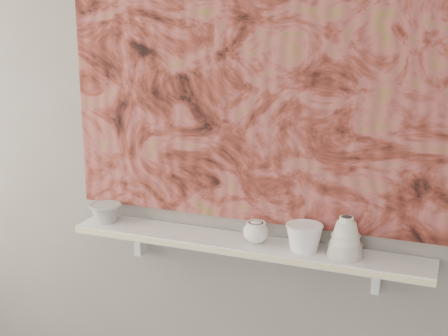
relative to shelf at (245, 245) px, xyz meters
The scene contains 11 objects.
wall_back 0.45m from the shelf, 90.00° to the left, with size 3.60×3.60×0.00m, color gray.
shelf is the anchor object (origin of this frame).
shelf_stripe 0.09m from the shelf, 90.00° to the right, with size 1.40×0.01×0.02m, color beige.
bracket_left 0.50m from the shelf, behind, with size 0.03×0.06×0.12m, color white.
bracket_right 0.50m from the shelf, ahead, with size 0.03×0.06×0.12m, color white.
painting 0.63m from the shelf, 90.00° to the left, with size 1.50×0.03×1.10m, color maroon.
house_motif 0.55m from the shelf, ahead, with size 0.09×0.00×0.08m, color black.
bowl_grey 0.61m from the shelf, behind, with size 0.13×0.13×0.08m, color #9C9C99, non-canonical shape.
cup_cream 0.07m from the shelf, ahead, with size 0.10×0.10×0.09m, color white, non-canonical shape.
bell_vessel 0.39m from the shelf, ahead, with size 0.13×0.13×0.15m, color silver, non-canonical shape.
bowl_white 0.24m from the shelf, ahead, with size 0.14×0.14×0.10m, color white, non-canonical shape.
Camera 1 is at (0.75, -0.59, 1.79)m, focal length 50.00 mm.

